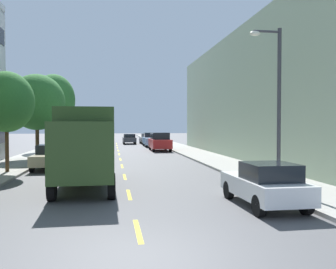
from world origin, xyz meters
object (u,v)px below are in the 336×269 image
object	(u,v)px
street_tree_third	(37,102)
street_lamp	(275,96)
street_tree_second	(6,102)
delivery_box_truck	(86,142)
parked_hatchback_silver	(147,139)
parked_hatchback_champagne	(50,157)
parked_suv_black	(64,147)
parked_suv_red	(160,141)
parked_pickup_sky	(152,140)
parked_sedan_orange	(87,138)
street_tree_farthest	(54,100)
parked_hatchback_white	(265,184)
moving_charcoal_sedan	(129,139)

from	to	relation	value
street_tree_third	street_lamp	distance (m)	19.94
street_lamp	street_tree_second	bearing A→B (deg)	149.54
street_tree_third	delivery_box_truck	world-z (taller)	street_tree_third
street_tree_second	parked_hatchback_silver	xyz separation A→B (m)	(10.64, 30.82, -3.25)
street_tree_second	parked_hatchback_champagne	xyz separation A→B (m)	(1.94, 2.02, -3.25)
parked_suv_black	parked_suv_red	size ratio (longest dim) A/B	1.01
parked_suv_black	parked_hatchback_champagne	xyz separation A→B (m)	(-0.02, -6.79, -0.23)
parked_pickup_sky	parked_sedan_orange	size ratio (longest dim) A/B	1.17
street_tree_farthest	parked_hatchback_silver	xyz separation A→B (m)	(10.64, 14.03, -4.48)
delivery_box_truck	parked_pickup_sky	distance (m)	29.79
parked_pickup_sky	parked_hatchback_white	size ratio (longest dim) A/B	1.32
parked_suv_red	parked_hatchback_silver	size ratio (longest dim) A/B	1.19
delivery_box_truck	parked_suv_red	size ratio (longest dim) A/B	1.65
street_tree_second	parked_sedan_orange	bearing A→B (deg)	86.28
street_lamp	parked_suv_black	bearing A→B (deg)	122.86
parked_hatchback_white	parked_hatchback_champagne	bearing A→B (deg)	126.83
street_tree_second	street_lamp	xyz separation A→B (m)	(12.34, -7.26, -0.07)
delivery_box_truck	parked_pickup_sky	xyz separation A→B (m)	(6.13, 29.13, -1.13)
street_tree_second	parked_sedan_orange	world-z (taller)	street_tree_second
parked_sedan_orange	parked_hatchback_silver	bearing A→B (deg)	-16.24
street_tree_second	parked_sedan_orange	xyz separation A→B (m)	(2.17, 33.29, -3.26)
street_lamp	moving_charcoal_sedan	size ratio (longest dim) A/B	1.45
street_tree_second	street_lamp	distance (m)	14.32
street_tree_second	parked_suv_red	size ratio (longest dim) A/B	1.16
parked_sedan_orange	parked_hatchback_champagne	xyz separation A→B (m)	(-0.22, -31.27, 0.01)
delivery_box_truck	parked_suv_black	distance (m)	13.58
delivery_box_truck	parked_hatchback_silver	xyz separation A→B (m)	(6.05, 35.30, -1.20)
street_tree_farthest	parked_pickup_sky	world-z (taller)	street_tree_farthest
street_tree_farthest	street_lamp	size ratio (longest dim) A/B	1.17
parked_suv_red	parked_sedan_orange	bearing A→B (deg)	117.55
parked_hatchback_champagne	parked_hatchback_white	bearing A→B (deg)	-53.17
parked_hatchback_champagne	parked_suv_black	bearing A→B (deg)	89.82
street_tree_second	street_tree_third	distance (m)	8.41
street_tree_farthest	parked_pickup_sky	distance (m)	14.01
street_tree_third	parked_hatchback_white	distance (m)	21.51
parked_hatchback_champagne	moving_charcoal_sedan	size ratio (longest dim) A/B	0.89
street_tree_farthest	parked_hatchback_champagne	bearing A→B (deg)	-82.50
street_tree_second	parked_sedan_orange	size ratio (longest dim) A/B	1.22
parked_sedan_orange	parked_hatchback_white	xyz separation A→B (m)	(8.64, -43.11, 0.01)
parked_hatchback_champagne	moving_charcoal_sedan	distance (m)	29.99
delivery_box_truck	street_lamp	bearing A→B (deg)	-19.74
street_tree_third	parked_hatchback_champagne	world-z (taller)	street_tree_third
delivery_box_truck	parked_suv_red	bearing A→B (deg)	73.99
street_tree_farthest	delivery_box_truck	distance (m)	22.01
street_tree_third	parked_sedan_orange	distance (m)	25.27
street_tree_farthest	parked_suv_red	world-z (taller)	street_tree_farthest
parked_suv_black	parked_hatchback_white	distance (m)	20.62
street_tree_third	moving_charcoal_sedan	size ratio (longest dim) A/B	1.45
delivery_box_truck	parked_suv_red	xyz separation A→B (m)	(6.13, 21.36, -0.97)
parked_suv_black	parked_suv_red	world-z (taller)	same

